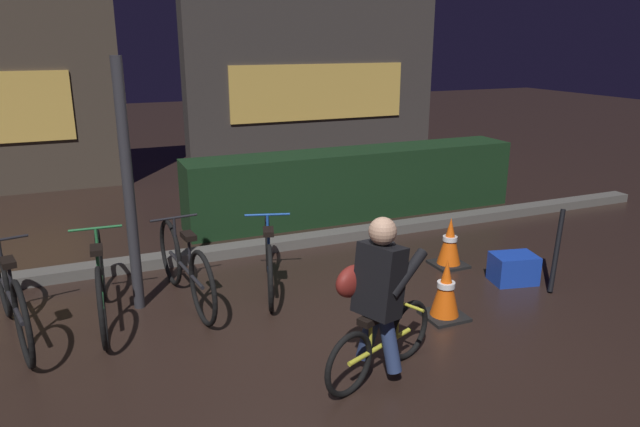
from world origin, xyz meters
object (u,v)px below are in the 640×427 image
(parked_bike_center_right, at_px, (185,267))
(street_post, at_px, (128,189))
(closed_umbrella, at_px, (557,250))
(parked_bike_left_mid, at_px, (11,298))
(traffic_cone_near, at_px, (446,290))
(traffic_cone_far, at_px, (450,243))
(parked_bike_right_mid, at_px, (269,258))
(blue_crate, at_px, (513,268))
(parked_bike_center_left, at_px, (101,283))
(cyclist, at_px, (377,298))

(parked_bike_center_right, bearing_deg, street_post, 75.10)
(parked_bike_center_right, xyz_separation_m, closed_umbrella, (3.51, -1.08, 0.04))
(parked_bike_left_mid, xyz_separation_m, parked_bike_center_right, (1.46, 0.15, -0.01))
(parked_bike_center_right, xyz_separation_m, traffic_cone_near, (2.09, -1.23, -0.09))
(parked_bike_center_right, relative_size, traffic_cone_far, 3.05)
(parked_bike_left_mid, xyz_separation_m, traffic_cone_near, (3.55, -1.09, -0.10))
(street_post, bearing_deg, parked_bike_right_mid, -3.43)
(parked_bike_left_mid, bearing_deg, parked_bike_center_right, -96.32)
(parked_bike_center_right, distance_m, traffic_cone_near, 2.43)
(street_post, xyz_separation_m, blue_crate, (3.64, -0.90, -1.00))
(street_post, distance_m, traffic_cone_far, 3.42)
(parked_bike_left_mid, relative_size, parked_bike_right_mid, 1.14)
(parked_bike_center_left, xyz_separation_m, traffic_cone_far, (3.62, -0.11, -0.09))
(parked_bike_center_left, distance_m, cyclist, 2.54)
(parked_bike_right_mid, height_order, blue_crate, parked_bike_right_mid)
(traffic_cone_near, relative_size, blue_crate, 1.27)
(parked_bike_left_mid, distance_m, parked_bike_center_right, 1.47)
(cyclist, bearing_deg, traffic_cone_near, 7.32)
(cyclist, xyz_separation_m, closed_umbrella, (2.45, 0.75, -0.24))
(traffic_cone_near, bearing_deg, parked_bike_center_right, 149.39)
(parked_bike_center_left, distance_m, closed_umbrella, 4.38)
(parked_bike_right_mid, distance_m, blue_crate, 2.53)
(parked_bike_right_mid, bearing_deg, parked_bike_center_right, 106.02)
(parked_bike_center_right, xyz_separation_m, parked_bike_right_mid, (0.82, -0.01, -0.03))
(parked_bike_right_mid, height_order, cyclist, cyclist)
(parked_bike_center_left, height_order, traffic_cone_far, parked_bike_center_left)
(traffic_cone_far, bearing_deg, cyclist, -137.70)
(parked_bike_center_right, xyz_separation_m, blue_crate, (3.20, -0.83, -0.20))
(blue_crate, height_order, cyclist, cyclist)
(cyclist, bearing_deg, parked_bike_right_mid, 74.44)
(cyclist, bearing_deg, traffic_cone_far, 19.51)
(parked_bike_left_mid, distance_m, cyclist, 3.04)
(parked_bike_left_mid, distance_m, parked_bike_center_left, 0.71)
(parked_bike_center_left, height_order, traffic_cone_near, parked_bike_center_left)
(parked_bike_center_right, distance_m, cyclist, 2.13)
(parked_bike_center_left, distance_m, parked_bike_center_right, 0.76)
(parked_bike_center_right, height_order, cyclist, cyclist)
(parked_bike_center_left, bearing_deg, traffic_cone_near, -109.69)
(blue_crate, bearing_deg, parked_bike_right_mid, 160.89)
(street_post, xyz_separation_m, parked_bike_center_left, (-0.32, -0.14, -0.79))
(blue_crate, distance_m, cyclist, 2.42)
(parked_bike_right_mid, xyz_separation_m, cyclist, (0.23, -1.82, 0.30))
(parked_bike_center_right, bearing_deg, blue_crate, -110.98)
(parked_bike_right_mid, bearing_deg, traffic_cone_near, -117.43)
(parked_bike_left_mid, relative_size, cyclist, 1.38)
(parked_bike_left_mid, distance_m, closed_umbrella, 5.05)
(parked_bike_center_left, bearing_deg, blue_crate, -98.37)
(closed_umbrella, bearing_deg, traffic_cone_far, 86.43)
(parked_bike_center_left, relative_size, parked_bike_center_right, 1.01)
(parked_bike_center_left, height_order, parked_bike_right_mid, parked_bike_center_left)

